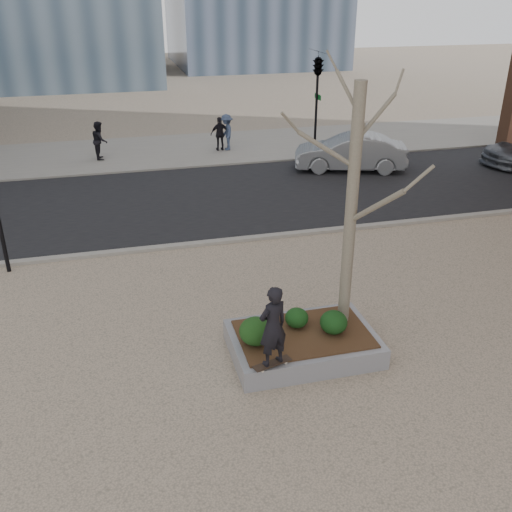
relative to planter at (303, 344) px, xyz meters
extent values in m
plane|color=tan|center=(-1.00, 0.00, -0.23)|extent=(120.00, 120.00, 0.00)
cube|color=black|center=(-1.00, 10.00, -0.21)|extent=(60.00, 8.00, 0.02)
cube|color=gray|center=(-1.00, 17.00, -0.21)|extent=(60.00, 6.00, 0.02)
cube|color=gray|center=(0.00, 0.00, 0.00)|extent=(3.00, 2.00, 0.45)
cube|color=#382314|center=(0.00, 0.00, 0.25)|extent=(2.70, 1.70, 0.04)
ellipsoid|color=black|center=(-1.05, -0.11, 0.55)|extent=(0.67, 0.67, 0.57)
ellipsoid|color=#103511|center=(-0.06, 0.28, 0.47)|extent=(0.49, 0.49, 0.42)
ellipsoid|color=black|center=(0.61, -0.12, 0.51)|extent=(0.57, 0.57, 0.49)
imported|color=black|center=(-0.92, -0.88, 1.12)|extent=(0.69, 0.57, 1.64)
imported|color=gray|center=(6.11, 11.98, 0.54)|extent=(4.81, 2.88, 1.50)
imported|color=black|center=(-3.91, 16.31, 0.63)|extent=(0.63, 0.81, 1.65)
imported|color=#374563|center=(1.81, 16.42, 0.62)|extent=(0.67, 1.09, 1.65)
imported|color=black|center=(1.50, 16.41, 0.57)|extent=(0.91, 0.41, 1.54)
camera|label=1|loc=(-3.45, -9.43, 6.79)|focal=40.00mm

